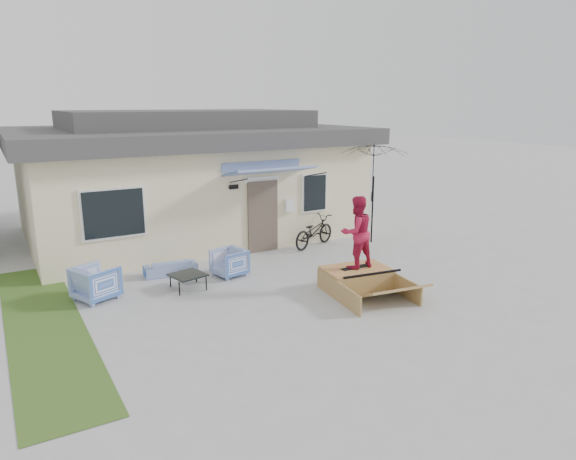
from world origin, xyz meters
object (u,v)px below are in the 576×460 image
coffee_table (188,281)px  bicycle (314,228)px  armchair_right (229,261)px  skate_ramp (356,279)px  skater (357,231)px  armchair_left (96,281)px  loveseat (170,265)px  patio_umbrella (373,187)px  skateboard (355,267)px

coffee_table → bicycle: 4.89m
armchair_right → skate_ramp: armchair_right is taller
skater → armchair_left: bearing=-22.3°
loveseat → skate_ramp: bearing=141.8°
bicycle → patio_umbrella: (1.84, -0.50, 1.17)m
coffee_table → skater: (3.43, -1.97, 1.22)m
armchair_right → skate_ramp: 3.25m
armchair_right → loveseat: bearing=-136.5°
skateboard → skater: size_ratio=0.46×
armchair_right → skateboard: size_ratio=0.99×
loveseat → skater: 4.86m
skate_ramp → skateboard: (0.01, 0.05, 0.28)m
loveseat → skateboard: skateboard is taller
armchair_left → skateboard: (5.44, -2.35, 0.10)m
armchair_left → bicycle: bearing=-103.7°
bicycle → armchair_right: bearing=89.2°
armchair_right → coffee_table: 1.30m
patio_umbrella → skater: size_ratio=1.39×
loveseat → armchair_left: bearing=28.7°
armchair_left → skateboard: armchair_left is taller
patio_umbrella → skateboard: size_ratio=3.02×
bicycle → skate_ramp: (-1.17, -3.62, -0.33)m
armchair_right → patio_umbrella: patio_umbrella is taller
loveseat → armchair_right: 1.53m
skateboard → skater: skater is taller
loveseat → armchair_left: 2.16m
skate_ramp → armchair_right: bearing=140.3°
loveseat → armchair_left: (-1.98, -0.86, 0.17)m
armchair_right → armchair_left: bearing=-101.8°
patio_umbrella → skater: bearing=-134.4°
skater → skateboard: bearing=-0.0°
loveseat → coffee_table: bearing=96.3°
loveseat → armchair_left: size_ratio=1.54×
armchair_left → coffee_table: 2.05m
armchair_left → skate_ramp: size_ratio=0.43×
armchair_right → skateboard: armchair_right is taller
skater → loveseat: bearing=-41.8°
skateboard → armchair_left: bearing=155.8°
coffee_table → skater: skater is taller
armchair_right → bicycle: size_ratio=0.42×
coffee_table → skateboard: (3.43, -1.97, 0.35)m
loveseat → coffee_table: size_ratio=1.81×
armchair_right → bicycle: (3.37, 1.23, 0.20)m
patio_umbrella → armchair_right: bearing=-172.0°
coffee_table → skate_ramp: 3.98m
coffee_table → bicycle: (4.60, 1.61, 0.40)m
armchair_right → skater: bearing=31.6°
armchair_right → skateboard: bearing=31.6°
skateboard → loveseat: bearing=136.3°
loveseat → coffee_table: (0.02, -1.25, -0.08)m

